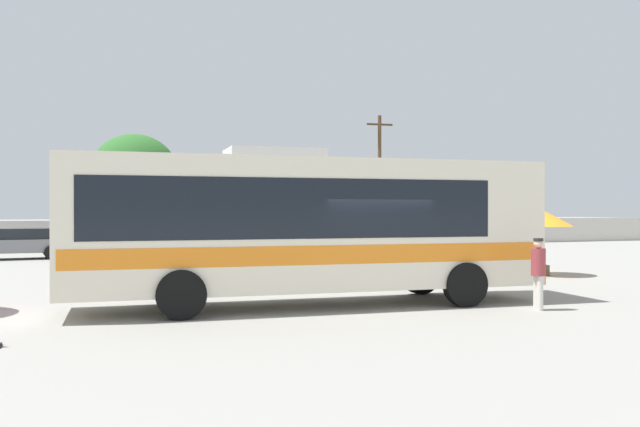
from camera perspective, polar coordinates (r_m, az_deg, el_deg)
The scene contains 12 objects.
ground_plane at distance 25.39m, azimuth -5.55°, elevation -4.82°, with size 300.00×300.00×0.00m, color gray.
perimeter_wall at distance 38.95m, azimuth -10.82°, elevation -1.79°, with size 80.00×0.30×1.71m, color beige.
coach_bus_cream_orange at distance 15.72m, azimuth -1.42°, elevation -0.81°, with size 11.38×3.30×3.68m.
attendant_by_bus_door at distance 15.87m, azimuth 18.18°, elevation -4.55°, with size 0.37×0.37×1.63m.
vendor_umbrella_near_gate_orange at distance 24.35m, azimuth 18.37°, elevation -0.44°, with size 2.17×2.17×2.30m.
parked_car_leftmost_grey at distance 33.77m, azimuth -24.33°, elevation -2.28°, with size 4.61×2.25×1.42m.
parked_car_second_maroon at distance 34.76m, azimuth -15.48°, elevation -2.12°, with size 4.67×2.31×1.52m.
parked_car_third_dark_blue at distance 34.62m, azimuth -6.51°, elevation -2.18°, with size 4.57×2.25×1.44m.
parked_car_rightmost_black at distance 36.70m, azimuth 1.86°, elevation -2.02°, with size 4.36×2.23×1.47m.
utility_pole_near at distance 44.52m, azimuth 5.12°, elevation 3.13°, with size 1.80×0.26×8.56m.
roadside_tree_midleft at distance 42.96m, azimuth -15.59°, elevation 3.66°, with size 5.12×5.12×6.98m.
roadside_tree_midright at distance 45.82m, azimuth -11.38°, elevation 3.09°, with size 3.77×3.77×6.12m.
Camera 1 is at (-6.48, -14.44, 2.26)m, focal length 37.39 mm.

